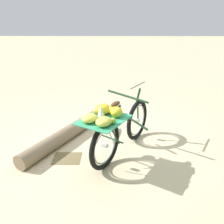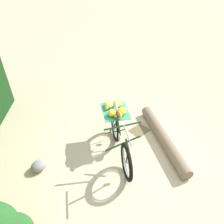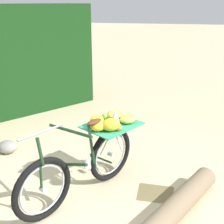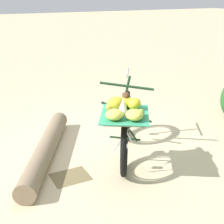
% 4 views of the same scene
% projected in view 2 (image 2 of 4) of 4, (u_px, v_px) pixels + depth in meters
% --- Properties ---
extents(ground_plane, '(60.00, 60.00, 0.00)m').
position_uv_depth(ground_plane, '(134.00, 153.00, 4.64)').
color(ground_plane, beige).
extents(bicycle, '(1.18, 1.68, 1.03)m').
position_uv_depth(bicycle, '(119.00, 132.00, 4.41)').
color(bicycle, black).
rests_on(bicycle, ground_plane).
extents(fallen_log, '(1.23, 2.01, 0.25)m').
position_uv_depth(fallen_log, '(163.00, 138.00, 4.83)').
color(fallen_log, '#7F6B51').
rests_on(fallen_log, ground_plane).
extents(path_stone, '(0.31, 0.26, 0.20)m').
position_uv_depth(path_stone, '(39.00, 166.00, 4.23)').
color(path_stone, gray).
rests_on(path_stone, ground_plane).
extents(leaf_litter_patch, '(0.44, 0.36, 0.01)m').
position_uv_depth(leaf_litter_patch, '(139.00, 130.00, 5.21)').
color(leaf_litter_patch, olive).
rests_on(leaf_litter_patch, ground_plane).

